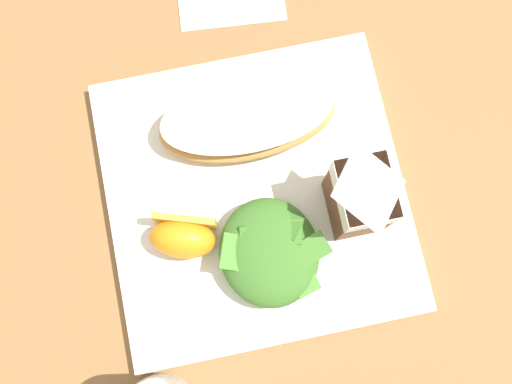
{
  "coord_description": "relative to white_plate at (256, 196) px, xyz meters",
  "views": [
    {
      "loc": [
        0.11,
        -0.02,
        0.57
      ],
      "look_at": [
        0.0,
        0.0,
        0.03
      ],
      "focal_mm": 41.9,
      "sensor_mm": 36.0,
      "label": 1
    }
  ],
  "objects": [
    {
      "name": "milk_carton",
      "position": [
        0.03,
        0.08,
        0.07
      ],
      "size": [
        0.06,
        0.04,
        0.11
      ],
      "color": "brown",
      "rests_on": "white_plate"
    },
    {
      "name": "ground",
      "position": [
        0.0,
        0.0,
        -0.01
      ],
      "size": [
        3.0,
        3.0,
        0.0
      ],
      "primitive_type": "plane",
      "color": "olive"
    },
    {
      "name": "orange_wedge_front",
      "position": [
        0.03,
        -0.07,
        0.03
      ],
      "size": [
        0.05,
        0.07,
        0.04
      ],
      "color": "orange",
      "rests_on": "white_plate"
    },
    {
      "name": "green_salad_pile",
      "position": [
        0.06,
        0.0,
        0.03
      ],
      "size": [
        0.1,
        0.1,
        0.04
      ],
      "color": "#3D7028",
      "rests_on": "white_plate"
    },
    {
      "name": "white_plate",
      "position": [
        0.0,
        0.0,
        0.0
      ],
      "size": [
        0.28,
        0.28,
        0.02
      ],
      "primitive_type": "cube",
      "color": "white",
      "rests_on": "ground"
    },
    {
      "name": "cheesy_pizza_bread",
      "position": [
        -0.07,
        0.01,
        0.03
      ],
      "size": [
        0.08,
        0.17,
        0.04
      ],
      "color": "tan",
      "rests_on": "white_plate"
    }
  ]
}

